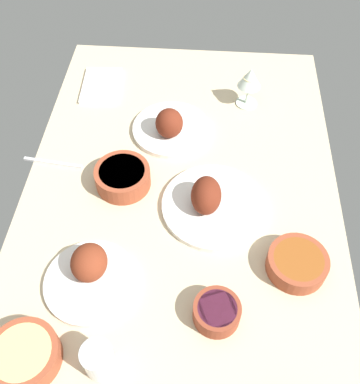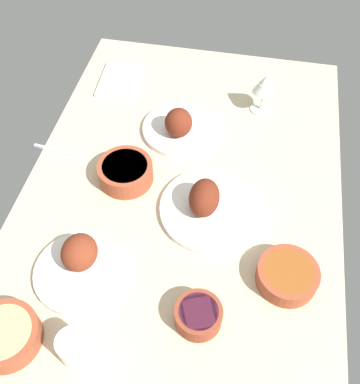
# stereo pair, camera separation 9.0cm
# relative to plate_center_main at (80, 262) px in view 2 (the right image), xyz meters

# --- Properties ---
(dining_table) EXTENTS (1.40, 0.90, 0.04)m
(dining_table) POSITION_rel_plate_center_main_xyz_m (-0.27, 0.20, -0.05)
(dining_table) COLOR #C6B28E
(dining_table) RESTS_ON ground
(plate_center_main) EXTENTS (0.23, 0.23, 0.10)m
(plate_center_main) POSITION_rel_plate_center_main_xyz_m (0.00, 0.00, 0.00)
(plate_center_main) COLOR silver
(plate_center_main) RESTS_ON dining_table
(plate_far_side) EXTENTS (0.25, 0.25, 0.11)m
(plate_far_side) POSITION_rel_plate_center_main_xyz_m (-0.52, 0.15, -0.00)
(plate_far_side) COLOR silver
(plate_far_side) RESTS_ON dining_table
(plate_near_viewer) EXTENTS (0.29, 0.29, 0.11)m
(plate_near_viewer) POSITION_rel_plate_center_main_xyz_m (-0.24, 0.29, -0.00)
(plate_near_viewer) COLOR silver
(plate_near_viewer) RESTS_ON dining_table
(bowl_pasta) EXTENTS (0.15, 0.15, 0.05)m
(bowl_pasta) POSITION_rel_plate_center_main_xyz_m (0.20, -0.10, -0.00)
(bowl_pasta) COLOR brown
(bowl_pasta) RESTS_ON dining_table
(bowl_soup) EXTENTS (0.15, 0.15, 0.05)m
(bowl_soup) POSITION_rel_plate_center_main_xyz_m (-0.07, 0.50, -0.00)
(bowl_soup) COLOR brown
(bowl_soup) RESTS_ON dining_table
(bowl_onions) EXTENTS (0.11, 0.11, 0.05)m
(bowl_onions) POSITION_rel_plate_center_main_xyz_m (0.08, 0.31, -0.00)
(bowl_onions) COLOR brown
(bowl_onions) RESTS_ON dining_table
(bowl_potatoes) EXTENTS (0.16, 0.16, 0.06)m
(bowl_potatoes) POSITION_rel_plate_center_main_xyz_m (-0.30, 0.03, 0.00)
(bowl_potatoes) COLOR brown
(bowl_potatoes) RESTS_ON dining_table
(wine_glass) EXTENTS (0.08, 0.08, 0.14)m
(wine_glass) POSITION_rel_plate_center_main_xyz_m (-0.68, 0.39, 0.07)
(wine_glass) COLOR silver
(wine_glass) RESTS_ON dining_table
(water_tumbler) EXTENTS (0.07, 0.07, 0.09)m
(water_tumbler) POSITION_rel_plate_center_main_xyz_m (0.21, 0.06, 0.01)
(water_tumbler) COLOR silver
(water_tumbler) RESTS_ON dining_table
(folded_napkin) EXTENTS (0.19, 0.14, 0.01)m
(folded_napkin) POSITION_rel_plate_center_main_xyz_m (-0.73, -0.11, -0.02)
(folded_napkin) COLOR white
(folded_napkin) RESTS_ON dining_table
(fork_loose) EXTENTS (0.03, 0.18, 0.01)m
(fork_loose) POSITION_rel_plate_center_main_xyz_m (-0.37, -0.19, -0.03)
(fork_loose) COLOR silver
(fork_loose) RESTS_ON dining_table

